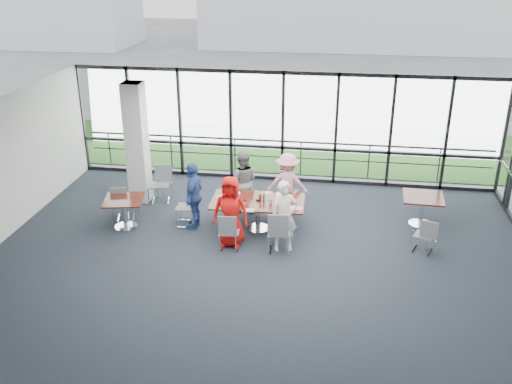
# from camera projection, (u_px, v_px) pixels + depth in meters

# --- Properties ---
(floor) EXTENTS (12.00, 10.00, 0.02)m
(floor) POSITION_uv_depth(u_px,v_px,m) (256.00, 266.00, 12.23)
(floor) COLOR #1D252E
(floor) RESTS_ON ground
(ceiling) EXTENTS (12.00, 10.00, 0.04)m
(ceiling) POSITION_uv_depth(u_px,v_px,m) (256.00, 122.00, 10.96)
(ceiling) COLOR white
(ceiling) RESTS_ON ground
(wall_front) EXTENTS (12.00, 0.10, 3.20)m
(wall_front) POSITION_uv_depth(u_px,v_px,m) (196.00, 359.00, 7.05)
(wall_front) COLOR silver
(wall_front) RESTS_ON ground
(curtain_wall_back) EXTENTS (12.00, 0.10, 3.20)m
(curtain_wall_back) POSITION_uv_depth(u_px,v_px,m) (283.00, 127.00, 16.14)
(curtain_wall_back) COLOR white
(curtain_wall_back) RESTS_ON ground
(structural_column) EXTENTS (0.50, 0.50, 3.20)m
(structural_column) POSITION_uv_depth(u_px,v_px,m) (137.00, 143.00, 14.82)
(structural_column) COLOR silver
(structural_column) RESTS_ON ground
(apron) EXTENTS (80.00, 70.00, 0.02)m
(apron) POSITION_uv_depth(u_px,v_px,m) (296.00, 131.00, 21.32)
(apron) COLOR slate
(apron) RESTS_ON ground
(grass_strip) EXTENTS (80.00, 5.00, 0.01)m
(grass_strip) POSITION_uv_depth(u_px,v_px,m) (291.00, 147.00, 19.49)
(grass_strip) COLOR #2A5120
(grass_strip) RESTS_ON ground
(hangar_aux) EXTENTS (10.00, 6.00, 4.00)m
(hangar_aux) POSITION_uv_depth(u_px,v_px,m) (60.00, 15.00, 39.36)
(hangar_aux) COLOR white
(hangar_aux) RESTS_ON ground
(guard_rail) EXTENTS (12.00, 0.06, 0.06)m
(guard_rail) POSITION_uv_depth(u_px,v_px,m) (284.00, 157.00, 17.12)
(guard_rail) COLOR #2D2D33
(guard_rail) RESTS_ON ground
(main_table) EXTENTS (2.24, 1.28, 0.75)m
(main_table) POSITION_uv_depth(u_px,v_px,m) (258.00, 205.00, 13.59)
(main_table) COLOR #3C0B09
(main_table) RESTS_ON ground
(side_table_left) EXTENTS (1.08, 1.08, 0.75)m
(side_table_left) POSITION_uv_depth(u_px,v_px,m) (124.00, 203.00, 13.67)
(side_table_left) COLOR #3C0B09
(side_table_left) RESTS_ON ground
(side_table_right) EXTENTS (0.99, 0.99, 0.75)m
(side_table_right) POSITION_uv_depth(u_px,v_px,m) (423.00, 200.00, 13.81)
(side_table_right) COLOR #3C0B09
(side_table_right) RESTS_ON ground
(diner_near_left) EXTENTS (0.82, 0.54, 1.66)m
(diner_near_left) POSITION_uv_depth(u_px,v_px,m) (231.00, 212.00, 12.79)
(diner_near_left) COLOR red
(diner_near_left) RESTS_ON ground
(diner_near_right) EXTENTS (0.69, 0.57, 1.64)m
(diner_near_right) POSITION_uv_depth(u_px,v_px,m) (284.00, 216.00, 12.59)
(diner_near_right) COLOR silver
(diner_near_right) RESTS_ON ground
(diner_far_left) EXTENTS (0.82, 0.54, 1.63)m
(diner_far_left) POSITION_uv_depth(u_px,v_px,m) (242.00, 181.00, 14.48)
(diner_far_left) COLOR slate
(diner_far_left) RESTS_ON ground
(diner_far_right) EXTENTS (1.05, 0.54, 1.62)m
(diner_far_right) POSITION_uv_depth(u_px,v_px,m) (287.00, 184.00, 14.34)
(diner_far_right) COLOR pink
(diner_far_right) RESTS_ON ground
(diner_end) EXTENTS (0.58, 0.99, 1.65)m
(diner_end) POSITION_uv_depth(u_px,v_px,m) (194.00, 195.00, 13.64)
(diner_end) COLOR #2D488F
(diner_end) RESTS_ON ground
(chair_main_nl) EXTENTS (0.46, 0.46, 0.87)m
(chair_main_nl) POSITION_uv_depth(u_px,v_px,m) (230.00, 231.00, 12.77)
(chair_main_nl) COLOR slate
(chair_main_nl) RESTS_ON ground
(chair_main_nr) EXTENTS (0.51, 0.51, 0.97)m
(chair_main_nr) POSITION_uv_depth(u_px,v_px,m) (280.00, 232.00, 12.64)
(chair_main_nr) COLOR slate
(chair_main_nr) RESTS_ON ground
(chair_main_fl) EXTENTS (0.50, 0.50, 0.91)m
(chair_main_fl) POSITION_uv_depth(u_px,v_px,m) (244.00, 193.00, 14.71)
(chair_main_fl) COLOR slate
(chair_main_fl) RESTS_ON ground
(chair_main_fr) EXTENTS (0.53, 0.53, 0.96)m
(chair_main_fr) POSITION_uv_depth(u_px,v_px,m) (287.00, 193.00, 14.66)
(chair_main_fr) COLOR slate
(chair_main_fr) RESTS_ON ground
(chair_main_end) EXTENTS (0.48, 0.48, 0.94)m
(chair_main_end) POSITION_uv_depth(u_px,v_px,m) (186.00, 207.00, 13.87)
(chair_main_end) COLOR slate
(chair_main_end) RESTS_ON ground
(chair_spare_la) EXTENTS (0.53, 0.53, 0.88)m
(chair_spare_la) POSITION_uv_depth(u_px,v_px,m) (125.00, 202.00, 14.21)
(chair_spare_la) COLOR slate
(chair_spare_la) RESTS_ON ground
(chair_spare_lb) EXTENTS (0.57, 0.57, 0.97)m
(chair_spare_lb) POSITION_uv_depth(u_px,v_px,m) (160.00, 185.00, 15.13)
(chair_spare_lb) COLOR slate
(chair_spare_lb) RESTS_ON ground
(chair_spare_r) EXTENTS (0.51, 0.51, 0.81)m
(chair_spare_r) POSITION_uv_depth(u_px,v_px,m) (424.00, 235.00, 12.65)
(chair_spare_r) COLOR slate
(chair_spare_r) RESTS_ON ground
(plate_nl) EXTENTS (0.27, 0.27, 0.01)m
(plate_nl) POSITION_uv_depth(u_px,v_px,m) (231.00, 206.00, 13.25)
(plate_nl) COLOR white
(plate_nl) RESTS_ON main_table
(plate_nr) EXTENTS (0.25, 0.25, 0.01)m
(plate_nr) POSITION_uv_depth(u_px,v_px,m) (285.00, 209.00, 13.12)
(plate_nr) COLOR white
(plate_nr) RESTS_ON main_table
(plate_fl) EXTENTS (0.25, 0.25, 0.01)m
(plate_fl) POSITION_uv_depth(u_px,v_px,m) (235.00, 193.00, 13.94)
(plate_fl) COLOR white
(plate_fl) RESTS_ON main_table
(plate_fr) EXTENTS (0.28, 0.28, 0.01)m
(plate_fr) POSITION_uv_depth(u_px,v_px,m) (281.00, 194.00, 13.90)
(plate_fr) COLOR white
(plate_fr) RESTS_ON main_table
(plate_end) EXTENTS (0.24, 0.24, 0.01)m
(plate_end) POSITION_uv_depth(u_px,v_px,m) (222.00, 198.00, 13.69)
(plate_end) COLOR white
(plate_end) RESTS_ON main_table
(tumbler_a) EXTENTS (0.07, 0.07, 0.13)m
(tumbler_a) POSITION_uv_depth(u_px,v_px,m) (245.00, 203.00, 13.24)
(tumbler_a) COLOR white
(tumbler_a) RESTS_ON main_table
(tumbler_b) EXTENTS (0.07, 0.07, 0.14)m
(tumbler_b) POSITION_uv_depth(u_px,v_px,m) (271.00, 203.00, 13.27)
(tumbler_b) COLOR white
(tumbler_b) RESTS_ON main_table
(tumbler_c) EXTENTS (0.06, 0.06, 0.13)m
(tumbler_c) POSITION_uv_depth(u_px,v_px,m) (260.00, 193.00, 13.81)
(tumbler_c) COLOR white
(tumbler_c) RESTS_ON main_table
(tumbler_d) EXTENTS (0.07, 0.07, 0.13)m
(tumbler_d) POSITION_uv_depth(u_px,v_px,m) (224.00, 200.00, 13.42)
(tumbler_d) COLOR white
(tumbler_d) RESTS_ON main_table
(menu_a) EXTENTS (0.30, 0.22, 0.00)m
(menu_a) POSITION_uv_depth(u_px,v_px,m) (248.00, 210.00, 13.05)
(menu_a) COLOR beige
(menu_a) RESTS_ON main_table
(menu_b) EXTENTS (0.32, 0.23, 0.00)m
(menu_b) POSITION_uv_depth(u_px,v_px,m) (296.00, 208.00, 13.16)
(menu_b) COLOR beige
(menu_b) RESTS_ON main_table
(menu_c) EXTENTS (0.35, 0.32, 0.00)m
(menu_c) POSITION_uv_depth(u_px,v_px,m) (266.00, 193.00, 13.94)
(menu_c) COLOR beige
(menu_c) RESTS_ON main_table
(condiment_caddy) EXTENTS (0.10, 0.07, 0.04)m
(condiment_caddy) POSITION_uv_depth(u_px,v_px,m) (258.00, 200.00, 13.53)
(condiment_caddy) COLOR black
(condiment_caddy) RESTS_ON main_table
(ketchup_bottle) EXTENTS (0.06, 0.06, 0.18)m
(ketchup_bottle) POSITION_uv_depth(u_px,v_px,m) (260.00, 197.00, 13.50)
(ketchup_bottle) COLOR #99120C
(ketchup_bottle) RESTS_ON main_table
(green_bottle) EXTENTS (0.05, 0.05, 0.20)m
(green_bottle) POSITION_uv_depth(u_px,v_px,m) (264.00, 197.00, 13.51)
(green_bottle) COLOR #1E6C2A
(green_bottle) RESTS_ON main_table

